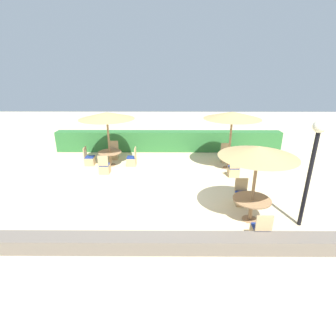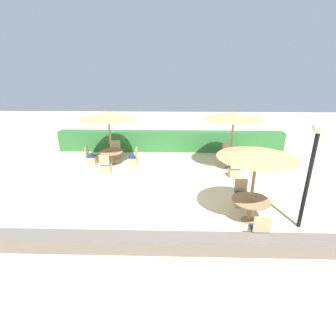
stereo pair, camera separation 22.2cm
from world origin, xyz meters
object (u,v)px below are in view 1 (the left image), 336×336
object	(u,v)px
lamp_post	(314,154)
patio_chair_back_left_east	(132,160)
parasol_back_left	(107,116)
parasol_front_right	(258,152)
patio_chair_back_left_north	(114,154)
patio_chair_back_left_west	(90,160)
patio_chair_front_right_north	(241,197)
patio_chair_front_right_south	(260,232)
patio_chair_back_left_south	(105,168)
parasol_back_right	(232,115)
round_table_front_right	(252,203)
round_table_back_right	(229,157)
patio_chair_back_right_north	(225,156)
round_table_back_left	(110,154)
patio_chair_back_right_south	(233,171)

from	to	relation	value
lamp_post	patio_chair_back_left_east	distance (m)	8.26
parasol_back_left	parasol_front_right	xyz separation A→B (m)	(5.59, -5.00, -0.18)
patio_chair_back_left_north	patio_chair_back_left_west	size ratio (longest dim) A/B	1.00
patio_chair_back_left_east	parasol_front_right	world-z (taller)	parasol_front_right
parasol_back_left	patio_chair_front_right_north	world-z (taller)	parasol_back_left
patio_chair_back_left_west	patio_chair_front_right_south	xyz separation A→B (m)	(6.62, -6.15, 0.00)
lamp_post	parasol_front_right	xyz separation A→B (m)	(-1.49, 0.28, -0.04)
patio_chair_back_left_south	parasol_back_right	world-z (taller)	parasol_back_right
parasol_back_left	patio_chair_front_right_north	size ratio (longest dim) A/B	2.87
patio_chair_back_left_east	patio_chair_back_left_west	bearing A→B (deg)	88.66
patio_chair_back_left_north	parasol_front_right	world-z (taller)	parasol_front_right
patio_chair_back_left_north	patio_chair_back_left_east	bearing A→B (deg)	136.26
parasol_front_right	round_table_front_right	world-z (taller)	parasol_front_right
patio_chair_back_left_west	patio_chair_back_left_east	bearing A→B (deg)	88.66
round_table_back_right	parasol_front_right	distance (m)	4.98
parasol_back_left	patio_chair_back_left_west	size ratio (longest dim) A/B	2.87
patio_chair_back_left_south	patio_chair_back_right_north	bearing A→B (deg)	16.16
round_table_front_right	patio_chair_front_right_north	size ratio (longest dim) A/B	1.29
lamp_post	parasol_front_right	world-z (taller)	lamp_post
patio_chair_front_right_south	round_table_back_left	bearing A→B (deg)	132.34
patio_chair_front_right_north	patio_chair_back_left_north	bearing A→B (deg)	-41.81
patio_chair_back_left_south	patio_chair_back_left_east	bearing A→B (deg)	43.63
patio_chair_back_left_south	round_table_front_right	distance (m)	6.88
patio_chair_back_right_south	parasol_front_right	size ratio (longest dim) A/B	0.37
patio_chair_back_left_east	patio_chair_back_left_north	xyz separation A→B (m)	(-1.12, 1.07, 0.00)
patio_chair_back_left_east	patio_chair_back_left_north	world-z (taller)	same
patio_chair_back_left_south	parasol_back_right	xyz separation A→B (m)	(5.89, 0.72, 2.31)
round_table_front_right	patio_chair_back_left_east	bearing A→B (deg)	132.01
patio_chair_back_left_west	patio_chair_front_right_north	world-z (taller)	same
patio_chair_back_left_south	parasol_back_right	size ratio (longest dim) A/B	0.34
patio_chair_back_left_south	round_table_back_left	bearing A→B (deg)	87.62
patio_chair_front_right_south	patio_chair_back_left_south	bearing A→B (deg)	138.06
parasol_back_right	patio_chair_back_left_north	bearing A→B (deg)	166.45
round_table_front_right	patio_chair_front_right_south	distance (m)	1.15
parasol_back_left	patio_chair_front_right_south	world-z (taller)	parasol_back_left
lamp_post	parasol_back_left	size ratio (longest dim) A/B	1.24
parasol_front_right	patio_chair_front_right_south	world-z (taller)	parasol_front_right
patio_chair_back_left_east	patio_chair_back_left_west	distance (m)	2.14
parasol_back_right	round_table_back_right	size ratio (longest dim) A/B	2.50
patio_chair_front_right_south	parasol_back_left	bearing A→B (deg)	132.34
patio_chair_back_left_south	round_table_back_right	xyz separation A→B (m)	(5.89, 0.72, 0.30)
round_table_back_right	patio_chair_back_left_east	bearing A→B (deg)	175.80
round_table_front_right	patio_chair_front_right_north	xyz separation A→B (m)	(-0.01, 1.05, -0.35)
patio_chair_back_left_east	round_table_back_right	distance (m)	4.79
parasol_back_left	lamp_post	bearing A→B (deg)	-36.77
patio_chair_back_right_north	patio_chair_front_right_south	distance (m)	6.76
patio_chair_back_left_south	patio_chair_back_right_north	xyz separation A→B (m)	(5.95, 1.72, 0.00)
patio_chair_back_left_west	patio_chair_back_right_south	bearing A→B (deg)	78.27
round_table_front_right	patio_chair_back_left_west	bearing A→B (deg)	142.75
parasol_front_right	lamp_post	bearing A→B (deg)	-10.73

